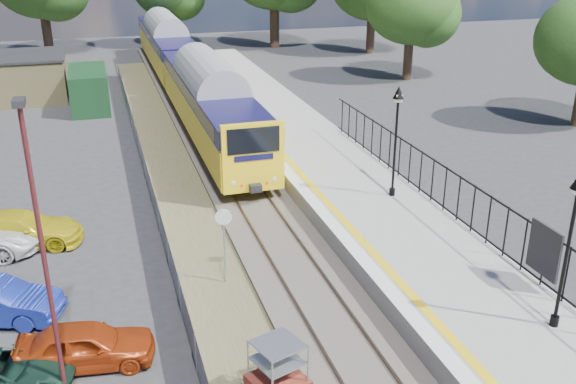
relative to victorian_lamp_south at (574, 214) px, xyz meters
name	(u,v)px	position (x,y,z in m)	size (l,w,h in m)	color
ground	(319,309)	(-5.50, 4.00, -4.30)	(120.00, 120.00, 0.00)	#2D2D30
track_bed	(238,196)	(-5.97, 13.67, -4.21)	(5.90, 80.00, 0.29)	#473F38
platform	(349,191)	(-1.30, 12.00, -3.85)	(5.00, 70.00, 0.90)	gray
platform_edge	(305,186)	(-3.36, 12.00, -3.39)	(0.90, 70.00, 0.01)	silver
victorian_lamp_south	(574,214)	(0.00, 0.00, 0.00)	(0.44, 0.44, 4.60)	black
victorian_lamp_north	(397,116)	(-0.20, 10.00, 0.00)	(0.44, 0.44, 4.60)	black
palisade_fence	(469,205)	(1.05, 6.24, -2.46)	(0.12, 26.00, 2.00)	black
wire_fence	(147,176)	(-9.70, 16.00, -3.70)	(0.06, 52.00, 1.20)	#999EA3
outbuilding	(22,80)	(-16.41, 35.21, -2.78)	(10.80, 10.10, 3.12)	tan
train	(183,65)	(-5.50, 32.88, -1.96)	(2.82, 40.83, 3.51)	yellow
brick_plinth	(278,378)	(-8.00, -0.04, -3.34)	(1.57, 1.57, 1.99)	maroon
speed_sign	(224,234)	(-8.00, 6.39, -2.42)	(0.55, 0.15, 2.77)	#999EA3
carpark_lamp	(42,244)	(-13.08, 1.95, 0.10)	(0.25, 0.50, 7.81)	#4A181B
car_red	(86,345)	(-12.53, 3.21, -3.67)	(1.49, 3.70, 1.26)	#A3340F
car_yellow	(20,229)	(-14.85, 11.48, -3.63)	(1.87, 4.59, 1.33)	gold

